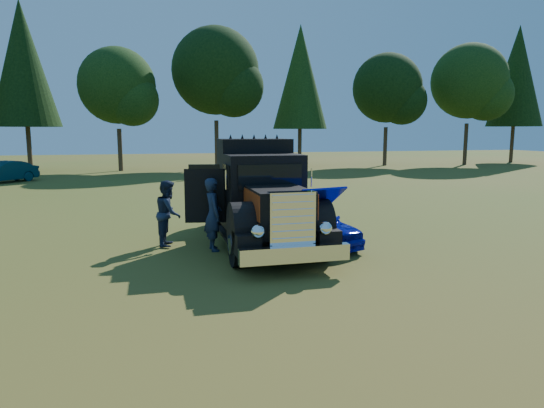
{
  "coord_description": "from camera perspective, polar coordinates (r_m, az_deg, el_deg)",
  "views": [
    {
      "loc": [
        -1.76,
        -12.07,
        3.23
      ],
      "look_at": [
        1.25,
        -0.26,
        1.39
      ],
      "focal_mm": 32.0,
      "sensor_mm": 36.0,
      "label": 1
    }
  ],
  "objects": [
    {
      "name": "ground",
      "position": [
        12.62,
        -5.82,
        -6.29
      ],
      "size": [
        120.0,
        120.0,
        0.0
      ],
      "primitive_type": "plane",
      "color": "#385619",
      "rests_on": "ground"
    },
    {
      "name": "treeline",
      "position": [
        39.74,
        -15.87,
        14.71
      ],
      "size": [
        72.1,
        24.04,
        13.84
      ],
      "color": "#2D2116",
      "rests_on": "ground"
    },
    {
      "name": "diamond_t_truck",
      "position": [
        13.71,
        -1.35,
        0.4
      ],
      "size": [
        3.37,
        7.16,
        3.0
      ],
      "color": "black",
      "rests_on": "ground"
    },
    {
      "name": "hotrod_coupe",
      "position": [
        13.85,
        4.47,
        -2.26
      ],
      "size": [
        2.35,
        4.2,
        1.89
      ],
      "color": "#0716A7",
      "rests_on": "ground"
    },
    {
      "name": "spectator_near",
      "position": [
        13.22,
        -6.94,
        -1.23
      ],
      "size": [
        0.54,
        0.77,
        1.98
      ],
      "primitive_type": "imported",
      "rotation": [
        0.0,
        0.0,
        1.67
      ],
      "color": "#1B2C40",
      "rests_on": "ground"
    },
    {
      "name": "spectator_far",
      "position": [
        14.02,
        -12.07,
        -1.04
      ],
      "size": [
        0.86,
        1.02,
        1.86
      ],
      "primitive_type": "imported",
      "rotation": [
        0.0,
        0.0,
        1.39
      ],
      "color": "#1E2947",
      "rests_on": "ground"
    },
    {
      "name": "distant_teal_car",
      "position": [
        35.07,
        -29.04,
        3.32
      ],
      "size": [
        3.83,
        3.99,
        1.35
      ],
      "primitive_type": "imported",
      "rotation": [
        0.0,
        0.0,
        -0.74
      ],
      "color": "#0A373F",
      "rests_on": "ground"
    }
  ]
}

